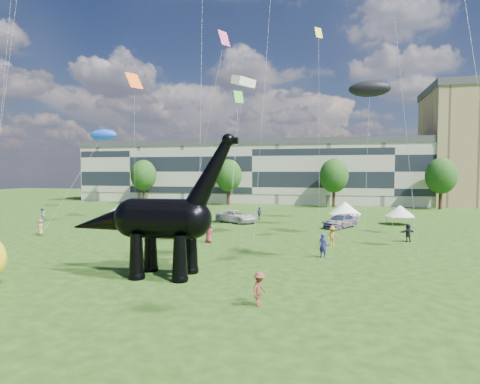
# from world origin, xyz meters

# --- Properties ---
(ground) EXTENTS (220.00, 220.00, 0.00)m
(ground) POSITION_xyz_m (0.00, 0.00, 0.00)
(ground) COLOR #16330C
(ground) RESTS_ON ground
(terrace_row) EXTENTS (78.00, 11.00, 12.00)m
(terrace_row) POSITION_xyz_m (-8.00, 62.00, 6.00)
(terrace_row) COLOR beige
(terrace_row) RESTS_ON ground
(tree_far_left) EXTENTS (5.20, 5.20, 9.44)m
(tree_far_left) POSITION_xyz_m (-30.00, 53.00, 6.29)
(tree_far_left) COLOR #382314
(tree_far_left) RESTS_ON ground
(tree_mid_left) EXTENTS (5.20, 5.20, 9.44)m
(tree_mid_left) POSITION_xyz_m (-12.00, 53.00, 6.29)
(tree_mid_left) COLOR #382314
(tree_mid_left) RESTS_ON ground
(tree_mid_right) EXTENTS (5.20, 5.20, 9.44)m
(tree_mid_right) POSITION_xyz_m (8.00, 53.00, 6.29)
(tree_mid_right) COLOR #382314
(tree_mid_right) RESTS_ON ground
(tree_far_right) EXTENTS (5.20, 5.20, 9.44)m
(tree_far_right) POSITION_xyz_m (26.00, 53.00, 6.29)
(tree_far_right) COLOR #382314
(tree_far_right) RESTS_ON ground
(dinosaur_sculpture) EXTENTS (11.26, 3.16, 9.23)m
(dinosaur_sculpture) POSITION_xyz_m (-2.78, 0.97, 3.49)
(dinosaur_sculpture) COLOR black
(dinosaur_sculpture) RESTS_ON ground
(car_silver) EXTENTS (2.53, 4.57, 1.47)m
(car_silver) POSITION_xyz_m (-8.17, 20.69, 0.74)
(car_silver) COLOR #B7B7BC
(car_silver) RESTS_ON ground
(car_grey) EXTENTS (4.81, 3.59, 1.51)m
(car_grey) POSITION_xyz_m (-12.58, 21.24, 0.76)
(car_grey) COLOR slate
(car_grey) RESTS_ON ground
(car_white) EXTENTS (6.26, 4.99, 1.58)m
(car_white) POSITION_xyz_m (-4.15, 27.54, 0.79)
(car_white) COLOR silver
(car_white) RESTS_ON ground
(car_dark) EXTENTS (4.51, 5.63, 1.53)m
(car_dark) POSITION_xyz_m (8.86, 25.78, 0.76)
(car_dark) COLOR #595960
(car_dark) RESTS_ON ground
(gazebo_near) EXTENTS (4.33, 4.33, 2.77)m
(gazebo_near) POSITION_xyz_m (9.43, 29.84, 1.95)
(gazebo_near) COLOR white
(gazebo_near) RESTS_ON ground
(gazebo_far) EXTENTS (3.99, 3.99, 2.41)m
(gazebo_far) POSITION_xyz_m (16.05, 30.33, 1.70)
(gazebo_far) COLOR silver
(gazebo_far) RESTS_ON ground
(gazebo_left) EXTENTS (5.22, 5.22, 2.81)m
(gazebo_left) POSITION_xyz_m (-17.59, 22.76, 1.98)
(gazebo_left) COLOR silver
(gazebo_left) RESTS_ON ground
(visitors) EXTENTS (44.99, 35.81, 1.87)m
(visitors) POSITION_xyz_m (-2.85, 14.74, 0.89)
(visitors) COLOR olive
(visitors) RESTS_ON ground
(kites) EXTENTS (54.09, 52.19, 27.55)m
(kites) POSITION_xyz_m (1.48, 22.96, 20.04)
(kites) COLOR #F64310
(kites) RESTS_ON ground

